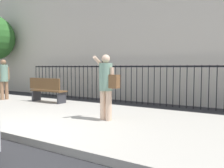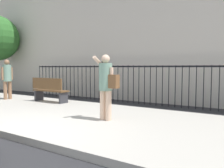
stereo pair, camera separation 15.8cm
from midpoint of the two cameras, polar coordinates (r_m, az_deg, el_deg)
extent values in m
plane|color=#28282B|center=(5.60, -24.70, -12.05)|extent=(60.00, 60.00, 0.00)
cube|color=#B2ADA3|center=(6.99, -9.34, -7.92)|extent=(28.00, 4.40, 0.15)
cube|color=black|center=(9.92, 4.85, 4.20)|extent=(12.00, 0.04, 0.06)
cylinder|color=black|center=(13.76, -18.00, 0.84)|extent=(0.03, 0.03, 1.60)
cylinder|color=black|center=(13.57, -17.31, 0.81)|extent=(0.03, 0.03, 1.60)
cylinder|color=black|center=(13.37, -16.59, 0.78)|extent=(0.03, 0.03, 1.60)
cylinder|color=black|center=(13.18, -15.86, 0.75)|extent=(0.03, 0.03, 1.60)
cylinder|color=black|center=(13.00, -15.10, 0.72)|extent=(0.03, 0.03, 1.60)
cylinder|color=black|center=(12.81, -14.33, 0.69)|extent=(0.03, 0.03, 1.60)
cylinder|color=black|center=(12.63, -13.52, 0.66)|extent=(0.03, 0.03, 1.60)
cylinder|color=black|center=(12.45, -12.70, 0.62)|extent=(0.03, 0.03, 1.60)
cylinder|color=black|center=(12.27, -11.85, 0.59)|extent=(0.03, 0.03, 1.60)
cylinder|color=black|center=(12.09, -10.98, 0.55)|extent=(0.03, 0.03, 1.60)
cylinder|color=black|center=(11.92, -10.08, 0.51)|extent=(0.03, 0.03, 1.60)
cylinder|color=black|center=(11.75, -9.16, 0.48)|extent=(0.03, 0.03, 1.60)
cylinder|color=black|center=(11.59, -8.21, 0.44)|extent=(0.03, 0.03, 1.60)
cylinder|color=black|center=(11.42, -7.23, 0.39)|extent=(0.03, 0.03, 1.60)
cylinder|color=black|center=(11.26, -6.22, 0.35)|extent=(0.03, 0.03, 1.60)
cylinder|color=black|center=(11.11, -5.19, 0.31)|extent=(0.03, 0.03, 1.60)
cylinder|color=black|center=(10.96, -4.12, 0.26)|extent=(0.03, 0.03, 1.60)
cylinder|color=black|center=(10.81, -3.03, 0.22)|extent=(0.03, 0.03, 1.60)
cylinder|color=black|center=(10.66, -1.91, 0.17)|extent=(0.03, 0.03, 1.60)
cylinder|color=black|center=(10.52, -0.75, 0.12)|extent=(0.03, 0.03, 1.60)
cylinder|color=black|center=(10.39, 0.43, 0.07)|extent=(0.03, 0.03, 1.60)
cylinder|color=black|center=(10.26, 1.65, 0.02)|extent=(0.03, 0.03, 1.60)
cylinder|color=black|center=(10.13, 2.89, -0.04)|extent=(0.03, 0.03, 1.60)
cylinder|color=black|center=(10.01, 4.17, -0.09)|extent=(0.03, 0.03, 1.60)
cylinder|color=black|center=(9.89, 5.48, -0.15)|extent=(0.03, 0.03, 1.60)
cylinder|color=black|center=(9.78, 6.82, -0.21)|extent=(0.03, 0.03, 1.60)
cylinder|color=black|center=(9.68, 8.19, -0.26)|extent=(0.03, 0.03, 1.60)
cylinder|color=black|center=(9.58, 9.58, -0.32)|extent=(0.03, 0.03, 1.60)
cylinder|color=black|center=(9.48, 11.01, -0.38)|extent=(0.03, 0.03, 1.60)
cylinder|color=black|center=(9.39, 12.46, -0.45)|extent=(0.03, 0.03, 1.60)
cylinder|color=black|center=(9.31, 13.94, -0.51)|extent=(0.03, 0.03, 1.60)
cylinder|color=black|center=(9.24, 15.45, -0.57)|extent=(0.03, 0.03, 1.60)
cylinder|color=black|center=(9.17, 16.98, -0.63)|extent=(0.03, 0.03, 1.60)
cylinder|color=black|center=(9.11, 18.53, -0.70)|extent=(0.03, 0.03, 1.60)
cylinder|color=black|center=(9.05, 20.10, -0.76)|extent=(0.03, 0.03, 1.60)
cylinder|color=black|center=(9.00, 21.69, -0.83)|extent=(0.03, 0.03, 1.60)
cylinder|color=black|center=(8.96, 23.30, -0.89)|extent=(0.03, 0.03, 1.60)
cylinder|color=beige|center=(6.24, -2.92, -5.04)|extent=(0.15, 0.15, 0.77)
cylinder|color=beige|center=(6.11, -1.50, -5.23)|extent=(0.15, 0.15, 0.77)
cylinder|color=gray|center=(6.10, -2.24, 1.71)|extent=(0.38, 0.38, 0.70)
sphere|color=beige|center=(6.10, -2.25, 6.04)|extent=(0.22, 0.22, 0.22)
cylinder|color=beige|center=(6.23, -3.65, 5.00)|extent=(0.14, 0.50, 0.38)
cylinder|color=beige|center=(5.97, -0.78, 1.46)|extent=(0.09, 0.09, 0.54)
cube|color=black|center=(6.24, -2.94, 5.81)|extent=(0.07, 0.02, 0.15)
cube|color=brown|center=(5.94, -0.33, 0.64)|extent=(0.30, 0.19, 0.34)
cylinder|color=#936B4C|center=(11.06, -25.21, -1.45)|extent=(0.15, 0.15, 0.77)
cylinder|color=#936B4C|center=(11.15, -24.28, -1.38)|extent=(0.15, 0.15, 0.77)
cylinder|color=gray|center=(11.07, -24.86, 2.39)|extent=(0.38, 0.38, 0.70)
sphere|color=#936B4C|center=(11.06, -24.93, 4.78)|extent=(0.22, 0.22, 0.22)
cylinder|color=#936B4C|center=(11.15, -23.93, 2.32)|extent=(0.09, 0.09, 0.54)
cube|color=brown|center=(9.70, -15.43, -1.54)|extent=(1.60, 0.45, 0.05)
cube|color=brown|center=(9.55, -16.33, 0.04)|extent=(1.60, 0.06, 0.44)
cube|color=#333338|center=(10.25, -18.06, -2.71)|extent=(0.08, 0.41, 0.40)
cube|color=#333338|center=(9.23, -12.46, -3.34)|extent=(0.08, 0.41, 0.40)
camera|label=1|loc=(0.08, -90.71, -0.05)|focal=38.22mm
camera|label=2|loc=(0.08, 89.29, 0.05)|focal=38.22mm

